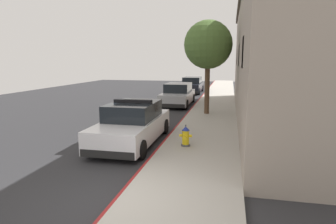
% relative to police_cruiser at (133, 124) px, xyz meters
% --- Properties ---
extents(ground_plane, '(28.18, 60.00, 0.20)m').
position_rel_police_cruiser_xyz_m(ground_plane, '(-3.38, 5.27, -0.84)').
color(ground_plane, '#2B2B2D').
extents(sidewalk_pavement, '(2.70, 60.00, 0.16)m').
position_rel_police_cruiser_xyz_m(sidewalk_pavement, '(2.62, 5.27, -0.66)').
color(sidewalk_pavement, '#ADA89E').
rests_on(sidewalk_pavement, ground).
extents(curb_painted_edge, '(0.08, 60.00, 0.16)m').
position_rel_police_cruiser_xyz_m(curb_painted_edge, '(1.23, 5.27, -0.66)').
color(curb_painted_edge, maroon).
rests_on(curb_painted_edge, ground).
extents(storefront_building, '(5.64, 19.46, 6.58)m').
position_rel_police_cruiser_xyz_m(storefront_building, '(6.66, 5.88, 2.56)').
color(storefront_building, gray).
rests_on(storefront_building, ground).
extents(police_cruiser, '(1.94, 4.84, 1.68)m').
position_rel_police_cruiser_xyz_m(police_cruiser, '(0.00, 0.00, 0.00)').
color(police_cruiser, white).
rests_on(police_cruiser, ground).
extents(parked_car_silver_ahead, '(1.94, 4.84, 1.56)m').
position_rel_police_cruiser_xyz_m(parked_car_silver_ahead, '(-0.04, 9.92, -0.00)').
color(parked_car_silver_ahead, '#B2B5BA').
rests_on(parked_car_silver_ahead, ground).
extents(parked_car_dark_far, '(1.94, 4.84, 1.56)m').
position_rel_police_cruiser_xyz_m(parked_car_dark_far, '(-0.12, 18.29, -0.00)').
color(parked_car_dark_far, black).
rests_on(parked_car_dark_far, ground).
extents(fire_hydrant, '(0.44, 0.40, 0.76)m').
position_rel_police_cruiser_xyz_m(fire_hydrant, '(2.11, -0.51, -0.23)').
color(fire_hydrant, '#4C4C51').
rests_on(fire_hydrant, sidewalk_pavement).
extents(street_tree, '(2.65, 2.65, 5.16)m').
position_rel_police_cruiser_xyz_m(street_tree, '(2.31, 6.09, 3.23)').
color(street_tree, brown).
rests_on(street_tree, sidewalk_pavement).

